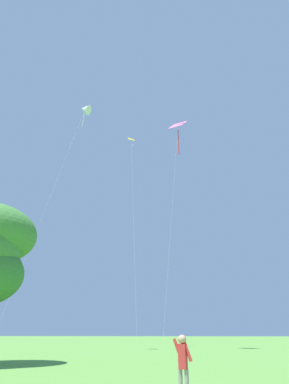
# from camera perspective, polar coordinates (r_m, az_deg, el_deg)

# --- Properties ---
(kite_yellow_diamond) EXTENTS (2.79, 8.18, 29.47)m
(kite_yellow_diamond) POSITION_cam_1_polar(r_m,az_deg,el_deg) (51.13, -2.10, 6.03)
(kite_yellow_diamond) COLOR yellow
(kite_yellow_diamond) RESTS_ON ground_plane
(kite_white_distant) EXTENTS (4.47, 8.68, 28.87)m
(kite_white_distant) POSITION_cam_1_polar(r_m,az_deg,el_deg) (45.85, -9.81, 13.23)
(kite_white_distant) COLOR white
(kite_white_distant) RESTS_ON ground_plane
(kite_pink_low) EXTENTS (3.48, 6.89, 27.81)m
(kite_pink_low) POSITION_cam_1_polar(r_m,az_deg,el_deg) (45.58, 5.52, 9.48)
(kite_pink_low) COLOR pink
(kite_pink_low) RESTS_ON ground_plane
(person_with_spool) EXTENTS (0.53, 0.24, 1.64)m
(person_with_spool) POSITION_cam_1_polar(r_m,az_deg,el_deg) (10.17, 6.36, -26.03)
(person_with_spool) COLOR gray
(person_with_spool) RESTS_ON ground_plane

